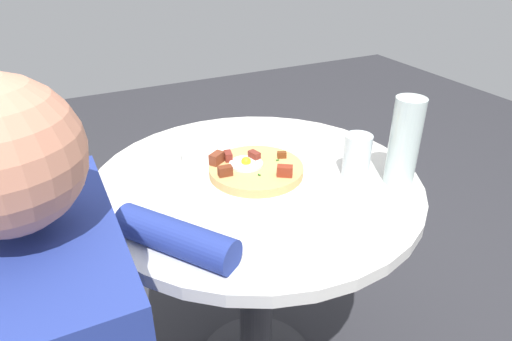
# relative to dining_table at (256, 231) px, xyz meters

# --- Properties ---
(dining_table) EXTENTS (0.83, 0.83, 0.71)m
(dining_table) POSITION_rel_dining_table_xyz_m (0.00, 0.00, 0.00)
(dining_table) COLOR silver
(dining_table) RESTS_ON ground_plane
(pizza_plate) EXTENTS (0.29, 0.29, 0.01)m
(pizza_plate) POSITION_rel_dining_table_xyz_m (-0.00, 0.00, 0.17)
(pizza_plate) COLOR white
(pizza_plate) RESTS_ON dining_table
(breakfast_pizza) EXTENTS (0.24, 0.24, 0.05)m
(breakfast_pizza) POSITION_rel_dining_table_xyz_m (-0.01, -0.00, 0.19)
(breakfast_pizza) COLOR tan
(breakfast_pizza) RESTS_ON pizza_plate
(bread_plate) EXTENTS (0.17, 0.17, 0.01)m
(bread_plate) POSITION_rel_dining_table_xyz_m (0.00, -0.27, 0.17)
(bread_plate) COLOR white
(bread_plate) RESTS_ON dining_table
(napkin) EXTENTS (0.16, 0.18, 0.00)m
(napkin) POSITION_rel_dining_table_xyz_m (-0.25, -0.04, 0.17)
(napkin) COLOR white
(napkin) RESTS_ON dining_table
(fork) EXTENTS (0.03, 0.18, 0.00)m
(fork) POSITION_rel_dining_table_xyz_m (-0.23, -0.04, 0.17)
(fork) COLOR silver
(fork) RESTS_ON napkin
(knife) EXTENTS (0.03, 0.18, 0.00)m
(knife) POSITION_rel_dining_table_xyz_m (-0.27, -0.04, 0.17)
(knife) COLOR silver
(knife) RESTS_ON napkin
(water_glass) EXTENTS (0.07, 0.07, 0.11)m
(water_glass) POSITION_rel_dining_table_xyz_m (0.10, 0.23, 0.22)
(water_glass) COLOR silver
(water_glass) RESTS_ON dining_table
(water_bottle) EXTENTS (0.07, 0.07, 0.22)m
(water_bottle) POSITION_rel_dining_table_xyz_m (0.17, 0.31, 0.28)
(water_bottle) COLOR silver
(water_bottle) RESTS_ON dining_table
(salt_shaker) EXTENTS (0.03, 0.03, 0.05)m
(salt_shaker) POSITION_rel_dining_table_xyz_m (-0.17, -0.16, 0.19)
(salt_shaker) COLOR white
(salt_shaker) RESTS_ON dining_table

